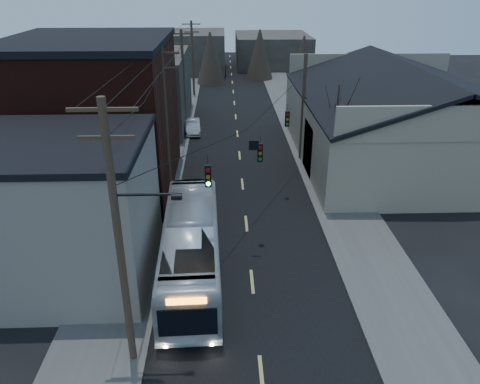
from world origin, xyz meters
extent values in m
cube|color=black|center=(0.00, 30.00, 0.01)|extent=(9.00, 110.00, 0.02)
cube|color=#474744|center=(-6.50, 30.00, 0.06)|extent=(4.00, 110.00, 0.12)
cube|color=#474744|center=(6.50, 30.00, 0.06)|extent=(4.00, 110.00, 0.12)
cube|color=slate|center=(-9.00, 9.00, 3.50)|extent=(8.00, 8.00, 7.00)
cube|color=black|center=(-10.00, 20.00, 5.00)|extent=(10.00, 12.00, 10.00)
cube|color=#312C27|center=(-9.50, 36.00, 3.50)|extent=(9.00, 14.00, 7.00)
cube|color=gray|center=(13.00, 25.00, 2.50)|extent=(16.00, 20.00, 5.00)
cube|color=black|center=(9.00, 25.00, 6.30)|extent=(8.16, 20.60, 2.86)
cube|color=black|center=(17.00, 25.00, 6.30)|extent=(8.16, 20.60, 2.86)
cube|color=#312C27|center=(-6.00, 65.00, 3.00)|extent=(10.00, 12.00, 6.00)
cube|color=#312C27|center=(7.00, 70.00, 2.50)|extent=(12.00, 14.00, 5.00)
cone|color=black|center=(6.50, 20.00, 3.60)|extent=(0.40, 0.40, 7.20)
cylinder|color=#382B1E|center=(-5.00, 3.00, 5.25)|extent=(0.28, 0.28, 10.50)
cube|color=#382B1E|center=(-5.00, 3.00, 10.10)|extent=(2.20, 0.12, 0.12)
cylinder|color=#382B1E|center=(-5.00, 18.00, 5.00)|extent=(0.28, 0.28, 10.00)
cube|color=#382B1E|center=(-5.00, 18.00, 9.60)|extent=(2.20, 0.12, 0.12)
cylinder|color=#382B1E|center=(-5.00, 33.00, 4.75)|extent=(0.28, 0.28, 9.50)
cube|color=#382B1E|center=(-5.00, 33.00, 9.10)|extent=(2.20, 0.12, 0.12)
cylinder|color=#382B1E|center=(-5.00, 48.00, 4.50)|extent=(0.28, 0.28, 9.00)
cube|color=#382B1E|center=(-5.00, 48.00, 8.60)|extent=(2.20, 0.12, 0.12)
cylinder|color=#382B1E|center=(5.00, 25.00, 4.25)|extent=(0.28, 0.28, 8.50)
cube|color=black|center=(-2.00, 7.50, 5.95)|extent=(0.28, 0.20, 1.00)
cube|color=black|center=(0.60, 12.00, 5.35)|extent=(0.28, 0.20, 1.00)
cube|color=black|center=(2.80, 18.00, 5.45)|extent=(0.28, 0.20, 1.00)
imported|color=silver|center=(-3.00, 8.79, 1.59)|extent=(3.08, 11.52, 3.18)
imported|color=#A2A5AA|center=(-4.30, 32.43, 0.65)|extent=(1.70, 4.06, 1.30)
camera|label=1|loc=(-1.28, -11.18, 13.81)|focal=35.00mm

